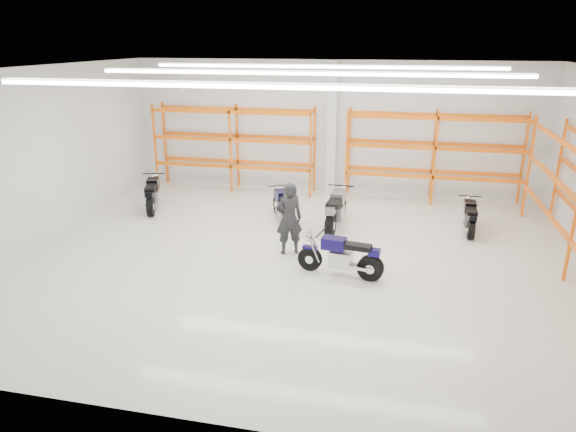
% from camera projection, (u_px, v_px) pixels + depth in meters
% --- Properties ---
extents(ground, '(14.00, 14.00, 0.00)m').
position_uv_depth(ground, '(298.00, 257.00, 12.77)').
color(ground, beige).
rests_on(ground, ground).
extents(room_shell, '(14.02, 12.02, 4.51)m').
position_uv_depth(room_shell, '(299.00, 125.00, 11.72)').
color(room_shell, silver).
rests_on(room_shell, ground).
extents(motorcycle_main, '(2.01, 0.74, 0.99)m').
position_uv_depth(motorcycle_main, '(344.00, 257.00, 11.61)').
color(motorcycle_main, black).
rests_on(motorcycle_main, ground).
extents(motorcycle_back_a, '(0.93, 2.06, 1.04)m').
position_uv_depth(motorcycle_back_a, '(153.00, 195.00, 16.17)').
color(motorcycle_back_a, black).
rests_on(motorcycle_back_a, ground).
extents(motorcycle_back_b, '(1.13, 1.89, 1.04)m').
position_uv_depth(motorcycle_back_b, '(284.00, 206.00, 15.06)').
color(motorcycle_back_b, black).
rests_on(motorcycle_back_b, ground).
extents(motorcycle_back_c, '(0.76, 2.29, 1.12)m').
position_uv_depth(motorcycle_back_c, '(336.00, 211.00, 14.52)').
color(motorcycle_back_c, black).
rests_on(motorcycle_back_c, ground).
extents(motorcycle_back_d, '(0.62, 1.86, 0.91)m').
position_uv_depth(motorcycle_back_d, '(470.00, 218.00, 14.29)').
color(motorcycle_back_d, black).
rests_on(motorcycle_back_d, ground).
extents(standing_man, '(0.79, 0.67, 1.84)m').
position_uv_depth(standing_man, '(289.00, 219.00, 12.71)').
color(standing_man, black).
rests_on(standing_man, ground).
extents(structural_column, '(0.32, 0.32, 4.50)m').
position_uv_depth(structural_column, '(332.00, 129.00, 17.40)').
color(structural_column, white).
rests_on(structural_column, ground).
extents(pallet_racking_back_left, '(5.67, 0.87, 3.00)m').
position_uv_depth(pallet_racking_back_left, '(234.00, 140.00, 17.93)').
color(pallet_racking_back_left, '#FF6100').
rests_on(pallet_racking_back_left, ground).
extents(pallet_racking_back_right, '(5.67, 0.87, 3.00)m').
position_uv_depth(pallet_racking_back_right, '(435.00, 149.00, 16.56)').
color(pallet_racking_back_right, '#FF6100').
rests_on(pallet_racking_back_right, ground).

